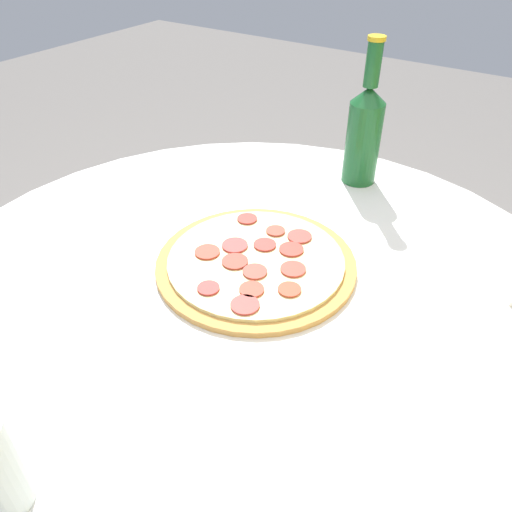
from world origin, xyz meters
TOP-DOWN VIEW (x-y plane):
  - table at (0.00, 0.00)m, footprint 1.07×1.07m
  - pizza at (-0.05, -0.02)m, footprint 0.32×0.32m
  - beer_bottle at (-0.41, -0.01)m, footprint 0.07×0.07m

SIDE VIEW (x-z plane):
  - table at x=0.00m, z-range 0.22..0.96m
  - pizza at x=-0.05m, z-range 0.74..0.76m
  - beer_bottle at x=-0.41m, z-range 0.71..0.99m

